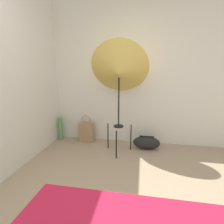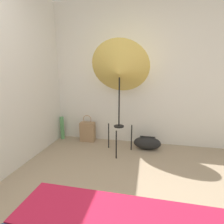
% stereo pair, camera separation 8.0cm
% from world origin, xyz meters
% --- Properties ---
extents(wall_back, '(8.00, 0.05, 2.60)m').
position_xyz_m(wall_back, '(0.00, 2.37, 1.30)').
color(wall_back, silver).
rests_on(wall_back, ground_plane).
extents(wall_side_left, '(0.05, 8.00, 2.60)m').
position_xyz_m(wall_side_left, '(-1.50, 1.00, 1.30)').
color(wall_side_left, silver).
rests_on(wall_side_left, ground_plane).
extents(photo_umbrella, '(0.93, 0.66, 1.82)m').
position_xyz_m(photo_umbrella, '(-0.16, 1.84, 1.36)').
color(photo_umbrella, black).
rests_on(photo_umbrella, ground_plane).
extents(tote_bag, '(0.28, 0.15, 0.53)m').
position_xyz_m(tote_bag, '(-0.85, 2.20, 0.19)').
color(tote_bag, '#9E7A56').
rests_on(tote_bag, ground_plane).
extents(duffel_bag, '(0.47, 0.23, 0.24)m').
position_xyz_m(duffel_bag, '(0.32, 2.05, 0.11)').
color(duffel_bag, black).
rests_on(duffel_bag, ground_plane).
extents(paper_roll, '(0.08, 0.08, 0.46)m').
position_xyz_m(paper_roll, '(-1.39, 2.21, 0.23)').
color(paper_roll, '#56995B').
rests_on(paper_roll, ground_plane).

